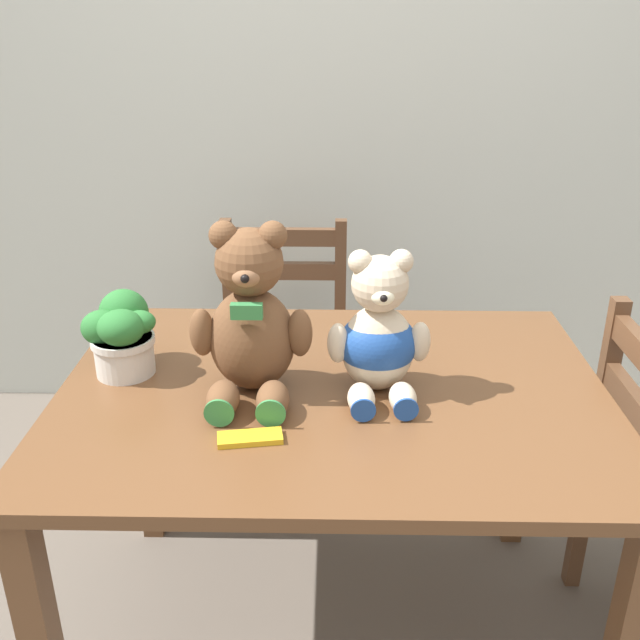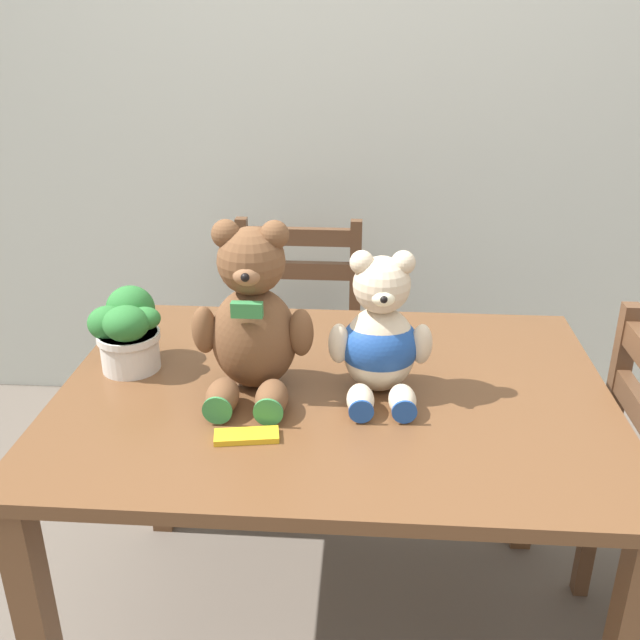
# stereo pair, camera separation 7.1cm
# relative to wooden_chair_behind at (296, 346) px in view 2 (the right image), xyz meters

# --- Properties ---
(wall_back) EXTENTS (8.00, 0.04, 2.60)m
(wall_back) POSITION_rel_wooden_chair_behind_xyz_m (0.18, 0.44, 0.86)
(wall_back) COLOR silver
(wall_back) RESTS_ON ground_plane
(dining_table) EXTENTS (1.21, 0.89, 0.74)m
(dining_table) POSITION_rel_wooden_chair_behind_xyz_m (0.18, -0.84, 0.20)
(dining_table) COLOR brown
(dining_table) RESTS_ON ground_plane
(wooden_chair_behind) EXTENTS (0.44, 0.42, 0.85)m
(wooden_chair_behind) POSITION_rel_wooden_chair_behind_xyz_m (0.00, 0.00, 0.00)
(wooden_chair_behind) COLOR brown
(wooden_chair_behind) RESTS_ON ground_plane
(teddy_bear_left) EXTENTS (0.26, 0.26, 0.38)m
(teddy_bear_left) POSITION_rel_wooden_chair_behind_xyz_m (0.00, -0.85, 0.47)
(teddy_bear_left) COLOR brown
(teddy_bear_left) RESTS_ON dining_table
(teddy_bear_right) EXTENTS (0.22, 0.23, 0.32)m
(teddy_bear_right) POSITION_rel_wooden_chair_behind_xyz_m (0.27, -0.85, 0.44)
(teddy_bear_right) COLOR beige
(teddy_bear_right) RESTS_ON dining_table
(potted_plant) EXTENTS (0.17, 0.18, 0.18)m
(potted_plant) POSITION_rel_wooden_chair_behind_xyz_m (-0.31, -0.77, 0.40)
(potted_plant) COLOR beige
(potted_plant) RESTS_ON dining_table
(chocolate_bar) EXTENTS (0.13, 0.07, 0.01)m
(chocolate_bar) POSITION_rel_wooden_chair_behind_xyz_m (0.02, -1.06, 0.31)
(chocolate_bar) COLOR gold
(chocolate_bar) RESTS_ON dining_table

